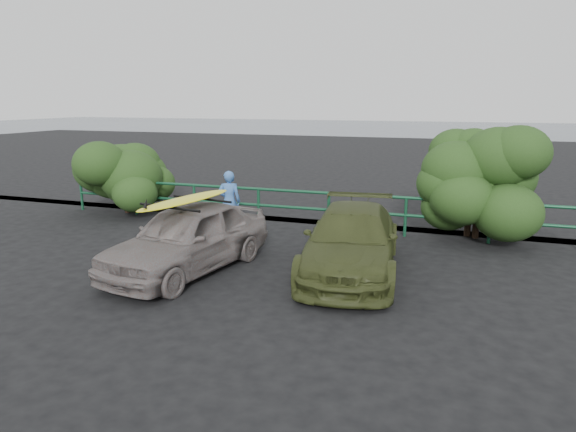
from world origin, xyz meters
name	(u,v)px	position (x,y,z in m)	size (l,w,h in m)	color
ground	(207,290)	(0.00, 0.00, 0.00)	(80.00, 80.00, 0.00)	black
ocean	(430,127)	(0.00, 60.00, 0.00)	(200.00, 200.00, 0.00)	#515963
guardrail	(293,209)	(0.00, 5.00, 0.52)	(14.00, 0.08, 1.04)	#14482D
shrub_left	(148,176)	(-4.80, 5.40, 1.14)	(3.20, 2.40, 2.27)	#274619
shrub_right	(492,187)	(5.00, 5.50, 1.30)	(3.20, 2.40, 2.60)	#274619
sedan	(188,238)	(-0.86, 0.86, 0.69)	(1.63, 4.05, 1.38)	slate
olive_vehicle	(352,241)	(2.27, 1.88, 0.64)	(1.80, 4.43, 1.29)	#39411C
man	(229,201)	(-1.43, 4.03, 0.81)	(0.59, 0.39, 1.61)	#3E6FBB
roof_rack	(186,203)	(-0.86, 0.86, 1.40)	(1.48, 1.03, 0.05)	black
surfboard	(186,200)	(-0.86, 0.86, 1.47)	(0.55, 2.65, 0.08)	yellow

